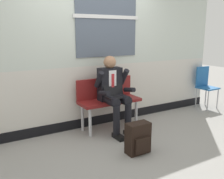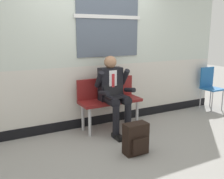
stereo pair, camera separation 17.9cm
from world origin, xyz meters
name	(u,v)px [view 1 (the left image)]	position (x,y,z in m)	size (l,w,h in m)	color
ground_plane	(112,136)	(0.00, 0.00, 0.00)	(18.00, 18.00, 0.00)	gray
station_wall	(92,49)	(0.00, 0.68, 1.37)	(5.55, 0.16, 2.75)	beige
bench_with_person	(108,98)	(0.15, 0.39, 0.54)	(1.07, 0.42, 0.88)	maroon
person_seated	(114,92)	(0.15, 0.20, 0.69)	(0.57, 0.70, 1.28)	black
backpack	(138,139)	(0.02, -0.68, 0.22)	(0.33, 0.22, 0.44)	black
folding_chair	(205,83)	(2.65, 0.40, 0.55)	(0.38, 0.38, 0.91)	#1E5999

